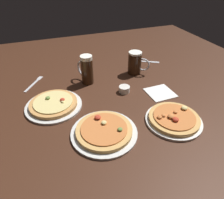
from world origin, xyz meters
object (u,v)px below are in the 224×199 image
Objects in this scene: pizza_plate_near at (174,119)px; fork_left at (34,83)px; pizza_plate_far at (54,104)px; beer_mug_dark at (87,70)px; pizza_plate_side at (104,131)px; knife_right at (145,61)px; ramekin_sauce at (124,89)px; beer_mug_amber at (135,63)px; napkin_folded at (160,92)px.

fork_left is at bearing 135.48° from pizza_plate_near.
beer_mug_dark is at bearing 38.78° from pizza_plate_far.
pizza_plate_side is 1.74× the size of fork_left.
beer_mug_dark is 0.52m from knife_right.
pizza_plate_side reaches higher than ramekin_sauce.
pizza_plate_near is 0.35m from ramekin_sauce.
beer_mug_dark is at bearing 120.33° from pizza_plate_near.
beer_mug_amber is (0.57, 0.20, 0.06)m from pizza_plate_far.
beer_mug_amber is 0.67m from fork_left.
fork_left is (-0.63, 0.61, -0.01)m from pizza_plate_near.
beer_mug_amber is (0.04, 0.52, 0.06)m from pizza_plate_near.
knife_right is (0.19, 0.66, -0.01)m from pizza_plate_near.
pizza_plate_near is at bearing -44.52° from fork_left.
pizza_plate_side is 1.99× the size of beer_mug_amber.
pizza_plate_near is 1.80× the size of beer_mug_amber.
knife_right is at bearing 74.03° from napkin_folded.
napkin_folded is at bearing -82.91° from beer_mug_amber.
pizza_plate_near is 1.81× the size of napkin_folded.
napkin_folded is (0.42, 0.20, -0.01)m from pizza_plate_side.
fork_left is at bearing 150.31° from ramekin_sauce.
beer_mug_amber is 1.01× the size of napkin_folded.
pizza_plate_far is 0.99× the size of pizza_plate_side.
knife_right is at bearing 49.16° from pizza_plate_side.
beer_mug_dark is 0.47m from napkin_folded.
beer_mug_dark is at bearing -163.27° from knife_right.
fork_left is (-0.32, 0.10, -0.09)m from beer_mug_dark.
pizza_plate_side reaches higher than fork_left.
fork_left is (-0.28, 0.58, -0.01)m from pizza_plate_side.
pizza_plate_side is 1.66× the size of beer_mug_dark.
ramekin_sauce is at bearing -46.15° from beer_mug_dark.
beer_mug_dark is (0.04, 0.47, 0.07)m from pizza_plate_side.
pizza_plate_far is 0.61m from napkin_folded.
beer_mug_amber reaches higher than fork_left.
beer_mug_dark reaches higher than beer_mug_amber.
beer_mug_dark is 0.34m from beer_mug_amber.
pizza_plate_side is 2.01× the size of napkin_folded.
napkin_folded is 0.86× the size of fork_left.
fork_left is (-0.66, 0.09, -0.07)m from beer_mug_amber.
beer_mug_dark is at bearing -178.38° from beer_mug_amber.
pizza_plate_side is 0.82m from knife_right.
beer_mug_amber is at bearing 97.09° from napkin_folded.
beer_mug_amber is at bearing -138.11° from knife_right.
fork_left and knife_right have the same top height.
ramekin_sauce reaches higher than knife_right.
napkin_folded is (0.37, -0.27, -0.09)m from beer_mug_dark.
beer_mug_dark is at bearing 144.08° from napkin_folded.
pizza_plate_side is 4.67× the size of ramekin_sauce.
pizza_plate_far is at bearing -141.22° from beer_mug_dark.
pizza_plate_near is 0.63m from pizza_plate_far.
napkin_folded is at bearing -35.92° from beer_mug_dark.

